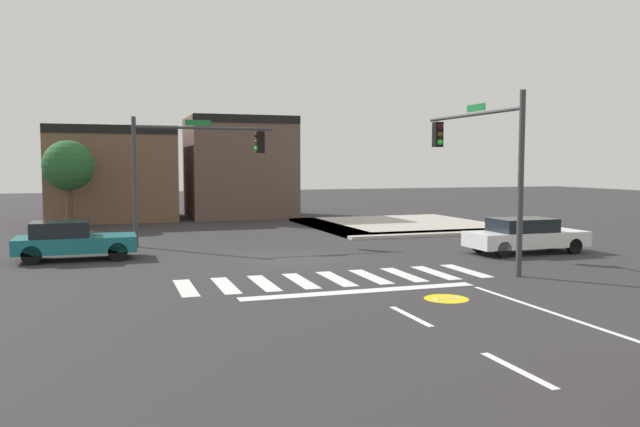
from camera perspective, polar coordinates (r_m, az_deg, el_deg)
ground_plane at (r=23.57m, az=-2.28°, el=-4.01°), size 120.00×120.00×0.00m
crosswalk_near at (r=19.35m, az=1.46°, el=-5.87°), size 9.48×2.61×0.01m
lane_markings at (r=13.81m, az=16.14°, el=-10.27°), size 6.80×18.75×0.01m
bike_detector_marking at (r=16.86m, az=11.28°, el=-7.50°), size 1.16×1.16×0.01m
curb_corner_northeast at (r=35.33m, az=6.72°, el=-1.08°), size 10.00×10.60×0.15m
storefront_row at (r=41.75m, az=-12.94°, el=3.79°), size 15.03×6.70×6.49m
traffic_signal_southeast at (r=22.23m, az=14.17°, el=5.52°), size 0.32×5.82×5.72m
traffic_signal_northwest at (r=27.66m, az=-11.35°, el=5.08°), size 5.94×0.32×5.43m
car_teal at (r=24.69m, az=-21.38°, el=-2.25°), size 4.17×1.84×1.41m
car_white at (r=25.99m, az=17.95°, el=-1.88°), size 4.71×1.83×1.37m
roadside_tree at (r=36.45m, az=-21.68°, el=3.98°), size 2.68×2.68×4.74m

